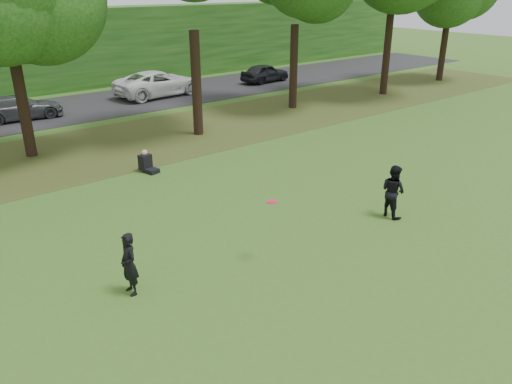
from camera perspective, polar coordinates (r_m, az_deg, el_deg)
ground at (r=12.34m, az=8.86°, el=-9.35°), size 120.00×120.00×0.00m
leaf_litter at (r=22.37m, az=-16.24°, el=5.00°), size 60.00×7.00×0.01m
street at (r=29.71m, az=-22.45°, el=8.49°), size 70.00×7.00×0.02m
far_hedge at (r=35.03m, az=-26.13°, el=14.05°), size 70.00×3.00×5.00m
player_left at (r=11.53m, az=-14.32°, el=-8.00°), size 0.37×0.55×1.49m
player_right at (r=15.33m, az=15.39°, el=0.11°), size 0.69×0.85×1.61m
parked_cars at (r=29.16m, az=-22.53°, el=9.66°), size 37.60×3.17×1.53m
frisbee at (r=12.08m, az=1.81°, el=-1.13°), size 0.38×0.38×0.08m
seated_person at (r=18.96m, az=-12.37°, el=3.20°), size 0.57×0.81×0.83m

